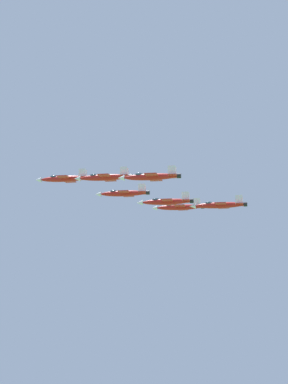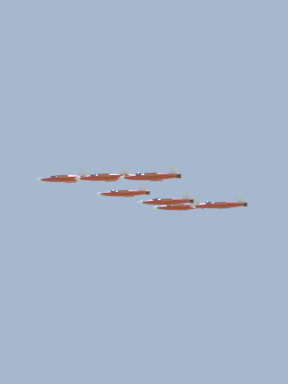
% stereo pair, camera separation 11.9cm
% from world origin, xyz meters
% --- Properties ---
extents(jet_lead, '(15.83, 10.63, 3.59)m').
position_xyz_m(jet_lead, '(-6.50, 28.52, 180.45)').
color(jet_lead, red).
extents(jet_left_wingman, '(15.54, 10.44, 3.52)m').
position_xyz_m(jet_left_wingman, '(-26.19, 32.87, 177.57)').
color(jet_left_wingman, red).
extents(jet_right_wingman, '(15.73, 10.61, 3.60)m').
position_xyz_m(jet_right_wingman, '(-13.97, 9.79, 177.95)').
color(jet_right_wingman, red).
extents(jet_left_outer, '(15.42, 10.39, 3.52)m').
position_xyz_m(jet_left_outer, '(-45.87, 37.23, 174.45)').
color(jet_left_outer, red).
extents(jet_right_outer, '(15.51, 10.51, 3.56)m').
position_xyz_m(jet_right_outer, '(-21.44, -8.93, 175.36)').
color(jet_right_outer, red).
extents(jet_slot_rear, '(15.39, 10.37, 3.51)m').
position_xyz_m(jet_slot_rear, '(-33.66, 14.15, 172.50)').
color(jet_slot_rear, red).
extents(jet_trailing, '(15.37, 10.33, 3.49)m').
position_xyz_m(jet_trailing, '(-47.23, 6.96, 171.00)').
color(jet_trailing, red).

